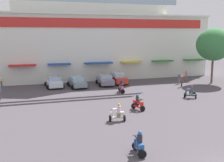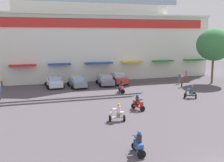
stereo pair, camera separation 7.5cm
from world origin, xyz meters
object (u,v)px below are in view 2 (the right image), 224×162
(pedestrian_0, at_px, (179,78))
(scooter_rider_8, at_px, (117,114))
(plaza_tree_1, at_px, (214,45))
(scooter_rider_3, at_px, (138,103))
(parked_car_2, at_px, (105,80))
(scooter_rider_2, at_px, (191,93))
(pedestrian_4, at_px, (186,75))
(parked_car_1, at_px, (77,82))
(pedestrian_3, at_px, (182,80))
(scooter_rider_6, at_px, (122,88))
(parked_car_0, at_px, (54,82))
(pedestrian_1, at_px, (1,80))
(scooter_rider_4, at_px, (139,145))
(parked_car_3, at_px, (118,78))

(pedestrian_0, bearing_deg, scooter_rider_8, -135.82)
(plaza_tree_1, distance_m, scooter_rider_3, 19.58)
(parked_car_2, xyz_separation_m, scooter_rider_3, (-0.59, -13.35, -0.10))
(scooter_rider_2, distance_m, pedestrian_4, 12.16)
(pedestrian_0, xyz_separation_m, pedestrian_4, (2.53, 2.17, 0.05))
(parked_car_1, bearing_deg, plaza_tree_1, -8.51)
(pedestrian_3, bearing_deg, parked_car_1, 162.97)
(scooter_rider_2, bearing_deg, pedestrian_0, 66.93)
(scooter_rider_2, height_order, pedestrian_4, pedestrian_4)
(scooter_rider_2, height_order, pedestrian_0, pedestrian_0)
(plaza_tree_1, relative_size, scooter_rider_6, 5.23)
(scooter_rider_8, height_order, pedestrian_0, pedestrian_0)
(parked_car_0, distance_m, pedestrian_4, 20.27)
(parked_car_0, xyz_separation_m, parked_car_2, (7.15, -0.42, -0.01))
(parked_car_2, height_order, pedestrian_4, pedestrian_4)
(parked_car_1, distance_m, parked_car_2, 4.13)
(scooter_rider_8, bearing_deg, pedestrian_3, 41.10)
(pedestrian_0, height_order, pedestrian_4, pedestrian_4)
(parked_car_2, bearing_deg, pedestrian_1, 169.12)
(scooter_rider_3, height_order, scooter_rider_4, scooter_rider_3)
(scooter_rider_3, relative_size, scooter_rider_8, 1.02)
(parked_car_3, bearing_deg, pedestrian_3, -33.62)
(pedestrian_4, bearing_deg, parked_car_1, -179.25)
(plaza_tree_1, xyz_separation_m, scooter_rider_2, (-8.42, -7.36, -5.07))
(parked_car_1, bearing_deg, pedestrian_1, 162.83)
(scooter_rider_3, relative_size, pedestrian_3, 0.97)
(parked_car_0, relative_size, scooter_rider_3, 2.61)
(pedestrian_3, bearing_deg, scooter_rider_6, -174.93)
(parked_car_1, relative_size, scooter_rider_8, 2.85)
(scooter_rider_4, xyz_separation_m, scooter_rider_6, (4.91, 17.11, -0.00))
(parked_car_1, xyz_separation_m, scooter_rider_3, (3.52, -12.99, -0.10))
(scooter_rider_6, bearing_deg, plaza_tree_1, 7.94)
(parked_car_2, height_order, scooter_rider_6, scooter_rider_6)
(parked_car_0, height_order, scooter_rider_6, scooter_rider_6)
(scooter_rider_6, relative_size, pedestrian_3, 0.95)
(scooter_rider_8, bearing_deg, pedestrian_4, 43.66)
(parked_car_0, xyz_separation_m, scooter_rider_3, (6.56, -13.77, -0.11))
(parked_car_2, bearing_deg, scooter_rider_3, -92.53)
(parked_car_1, distance_m, scooter_rider_3, 13.46)
(parked_car_0, xyz_separation_m, scooter_rider_8, (3.58, -16.48, -0.13))
(parked_car_0, distance_m, parked_car_3, 9.26)
(parked_car_3, relative_size, pedestrian_4, 2.49)
(parked_car_1, relative_size, parked_car_3, 1.07)
(pedestrian_0, bearing_deg, pedestrian_1, 168.51)
(plaza_tree_1, relative_size, pedestrian_1, 4.64)
(parked_car_0, xyz_separation_m, parked_car_1, (3.03, -0.79, -0.01))
(pedestrian_0, bearing_deg, scooter_rider_2, -113.07)
(plaza_tree_1, xyz_separation_m, parked_car_0, (-22.59, 3.71, -4.92))
(pedestrian_3, bearing_deg, pedestrian_4, 51.60)
(parked_car_0, height_order, pedestrian_3, pedestrian_3)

